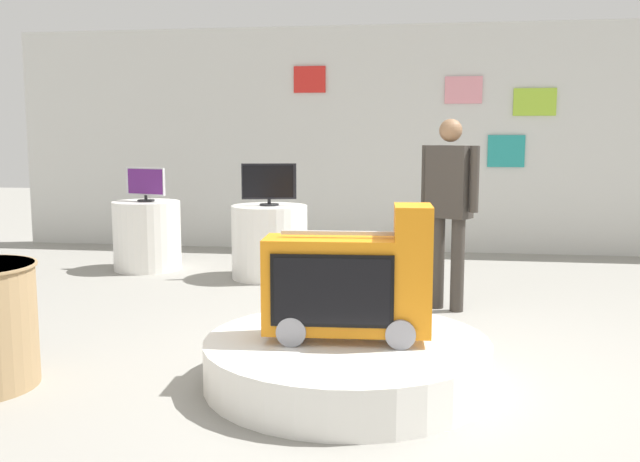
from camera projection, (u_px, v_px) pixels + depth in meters
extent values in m
plane|color=gray|center=(389.00, 372.00, 4.63)|extent=(30.00, 30.00, 0.00)
cube|color=silver|center=(409.00, 140.00, 9.34)|extent=(10.87, 0.10, 2.99)
cube|color=pink|center=(464.00, 90.00, 9.09)|extent=(0.48, 0.02, 0.35)
cube|color=#9ECC33|center=(535.00, 102.00, 8.98)|extent=(0.54, 0.02, 0.35)
cube|color=teal|center=(506.00, 151.00, 9.12)|extent=(0.47, 0.02, 0.41)
cube|color=red|center=(310.00, 79.00, 9.36)|extent=(0.43, 0.02, 0.35)
cylinder|color=white|center=(347.00, 361.00, 4.41)|extent=(1.79, 1.79, 0.29)
cylinder|color=gray|center=(295.00, 324.00, 4.41)|extent=(0.21, 0.42, 0.18)
cylinder|color=gray|center=(400.00, 326.00, 4.35)|extent=(0.21, 0.42, 0.18)
cube|color=orange|center=(347.00, 285.00, 4.34)|extent=(1.04, 0.42, 0.59)
cube|color=orange|center=(413.00, 222.00, 4.26)|extent=(0.25, 0.37, 0.21)
cube|color=black|center=(332.00, 291.00, 4.16)|extent=(0.74, 0.06, 0.44)
cube|color=black|center=(332.00, 291.00, 4.16)|extent=(0.70, 0.06, 0.40)
cube|color=#B2B2B7|center=(347.00, 233.00, 4.30)|extent=(0.82, 0.08, 0.02)
cylinder|color=white|center=(270.00, 242.00, 7.68)|extent=(0.83, 0.83, 0.80)
cylinder|color=black|center=(269.00, 205.00, 7.63)|extent=(0.21, 0.21, 0.02)
cylinder|color=black|center=(269.00, 201.00, 7.62)|extent=(0.04, 0.04, 0.05)
cube|color=black|center=(269.00, 181.00, 7.59)|extent=(0.59, 0.16, 0.39)
cube|color=black|center=(268.00, 181.00, 7.57)|extent=(0.53, 0.13, 0.35)
cylinder|color=white|center=(147.00, 235.00, 8.17)|extent=(0.78, 0.78, 0.80)
cylinder|color=black|center=(146.00, 200.00, 8.11)|extent=(0.20, 0.20, 0.02)
cylinder|color=black|center=(146.00, 197.00, 8.11)|extent=(0.04, 0.04, 0.05)
cube|color=silver|center=(145.00, 181.00, 8.08)|extent=(0.52, 0.19, 0.32)
cube|color=#561E6B|center=(145.00, 181.00, 8.06)|extent=(0.47, 0.16, 0.29)
cylinder|color=#38332D|center=(457.00, 265.00, 6.19)|extent=(0.12, 0.12, 0.83)
cylinder|color=#38332D|center=(438.00, 263.00, 6.32)|extent=(0.12, 0.12, 0.83)
cube|color=#38332D|center=(450.00, 182.00, 6.16)|extent=(0.43, 0.37, 0.63)
sphere|color=#8C6647|center=(451.00, 130.00, 6.10)|extent=(0.20, 0.20, 0.20)
cylinder|color=#38332D|center=(474.00, 179.00, 6.00)|extent=(0.08, 0.08, 0.57)
cylinder|color=#38332D|center=(426.00, 177.00, 6.30)|extent=(0.08, 0.08, 0.57)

